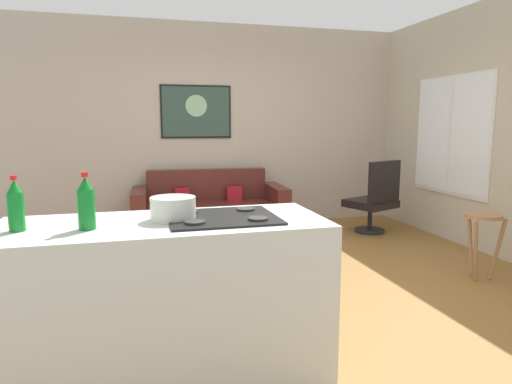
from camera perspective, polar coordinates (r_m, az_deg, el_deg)
ground at (r=4.27m, az=1.85°, el=-11.46°), size 6.40×6.40×0.04m
back_wall at (r=6.36m, az=-4.52°, el=8.24°), size 6.40×0.05×2.80m
right_wall at (r=5.61m, az=27.75°, el=7.20°), size 0.05×6.40×2.80m
couch at (r=5.93m, az=-5.89°, el=-2.67°), size 2.00×0.92×0.83m
coffee_table at (r=4.82m, az=-2.19°, el=-3.80°), size 0.89×0.61×0.44m
armchair at (r=6.12m, az=14.96°, el=-0.76°), size 0.72×0.71×0.97m
bar_stool at (r=4.68m, az=26.86°, el=-4.11°), size 0.38×0.37×0.62m
kitchen_counter at (r=2.62m, az=-11.18°, el=-13.64°), size 1.75×0.72×0.95m
soda_bottle at (r=2.49m, az=-28.23°, el=-1.61°), size 0.08×0.08×0.28m
soda_bottle_2 at (r=2.38m, az=-20.78°, el=-1.41°), size 0.08×0.08×0.29m
mixing_bowl at (r=2.50m, az=-10.49°, el=-2.10°), size 0.25×0.25×0.13m
wall_painting at (r=6.27m, az=-7.61°, el=10.09°), size 0.96×0.03×0.72m
window at (r=6.04m, az=23.54°, el=6.59°), size 0.03×1.34×1.46m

